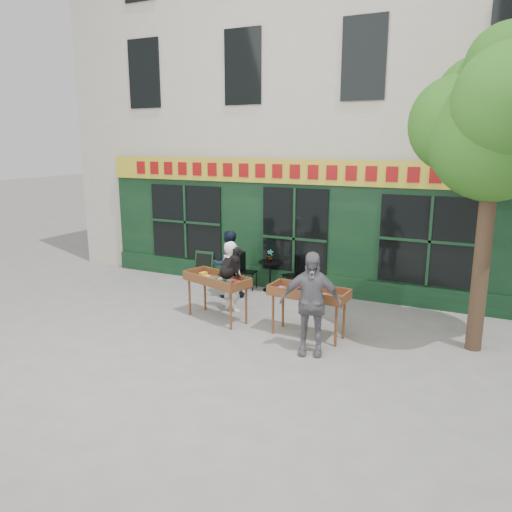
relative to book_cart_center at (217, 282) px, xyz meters
The scene contains 14 objects.
ground 1.14m from the book_cart_center, 26.44° to the left, with size 80.00×80.00×0.00m, color slate.
building 7.60m from the book_cart_center, 83.63° to the left, with size 14.00×7.26×10.00m.
street_tree 6.06m from the book_cart_center, ahead, with size 3.05×2.90×5.60m.
book_cart_center is the anchor object (origin of this frame).
dog 0.59m from the book_cart_center, ahead, with size 0.34×0.60×0.60m, color black, non-canonical shape.
woman 0.65m from the book_cart_center, 90.00° to the left, with size 0.58×0.38×1.59m, color white.
book_cart_right 2.06m from the book_cart_center, ahead, with size 1.54×0.72×0.99m.
man_right 2.50m from the book_cart_center, 19.13° to the right, with size 1.09×0.46×1.87m, color slate.
bistro_table 2.42m from the book_cart_center, 85.97° to the left, with size 0.60×0.60×0.76m.
bistro_chair_left 2.35m from the book_cart_center, 101.61° to the left, with size 0.40×0.39×0.95m.
bistro_chair_right 2.65m from the book_cart_center, 72.87° to the left, with size 0.51×0.51×0.95m.
potted_plant 2.40m from the book_cart_center, 85.97° to the left, with size 0.16×0.11×0.30m, color gray.
man_left 1.59m from the book_cart_center, 109.55° to the left, with size 0.80×0.62×1.64m, color black.
chalkboard 3.19m from the book_cart_center, 126.64° to the left, with size 0.56×0.20×0.79m.
Camera 1 is at (4.38, -9.10, 3.69)m, focal length 35.00 mm.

